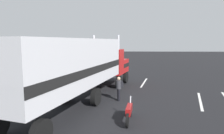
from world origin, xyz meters
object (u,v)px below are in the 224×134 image
object	(u,v)px
motorcycle	(129,112)
semi_truck	(80,65)
parked_bus	(9,60)
person_bystander	(119,88)

from	to	relation	value
motorcycle	semi_truck	bearing A→B (deg)	46.08
parked_bus	motorcycle	world-z (taller)	parked_bus
person_bystander	parked_bus	world-z (taller)	parked_bus
person_bystander	motorcycle	world-z (taller)	person_bystander
semi_truck	parked_bus	xyz separation A→B (m)	(7.79, 8.97, -0.46)
person_bystander	parked_bus	size ratio (longest dim) A/B	0.15
person_bystander	motorcycle	bearing A→B (deg)	-171.79
person_bystander	parked_bus	xyz separation A→B (m)	(7.11, 11.44, 1.17)
parked_bus	motorcycle	xyz separation A→B (m)	(-10.66, -11.95, -1.58)
semi_truck	person_bystander	xyz separation A→B (m)	(0.68, -2.47, -1.63)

